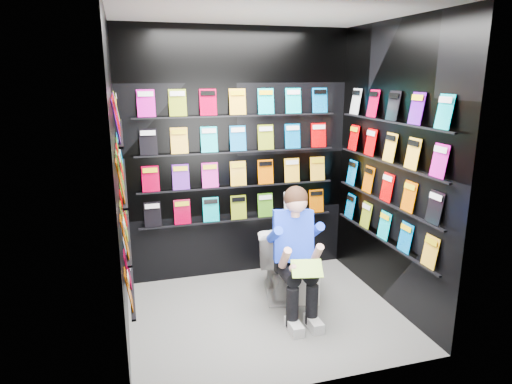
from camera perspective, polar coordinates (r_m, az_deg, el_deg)
name	(u,v)px	position (r m, az deg, el deg)	size (l,w,h in m)	color
floor	(265,315)	(4.31, 1.19, -15.13)	(2.40, 2.40, 0.00)	slate
ceiling	(267,11)	(3.77, 1.41, 21.67)	(2.40, 2.40, 0.00)	white
wall_back	(237,156)	(4.78, -2.34, 4.51)	(2.40, 0.04, 2.60)	black
wall_front	(314,209)	(2.93, 7.23, -2.10)	(2.40, 0.04, 2.60)	black
wall_left	(118,186)	(3.66, -16.91, 0.77)	(0.04, 2.00, 2.60)	black
wall_right	(392,168)	(4.34, 16.58, 2.89)	(0.04, 2.00, 2.60)	black
comics_back	(238,156)	(4.75, -2.26, 4.51)	(2.10, 0.06, 1.37)	#D90002
comics_left	(122,185)	(3.66, -16.45, 0.88)	(0.06, 1.70, 1.37)	#D90002
comics_right	(389,168)	(4.33, 16.25, 2.94)	(0.06, 1.70, 1.37)	#D90002
toilet	(278,259)	(4.53, 2.73, -8.37)	(0.42, 0.75, 0.73)	white
longbox	(304,280)	(4.60, 6.08, -10.86)	(0.24, 0.43, 0.33)	white
longbox_lid	(305,263)	(4.53, 6.14, -8.81)	(0.26, 0.46, 0.03)	white
reader	(292,237)	(4.07, 4.55, -5.58)	(0.47, 0.68, 1.26)	#1834D2
held_comic	(307,269)	(3.83, 6.38, -9.49)	(0.26, 0.01, 0.18)	green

